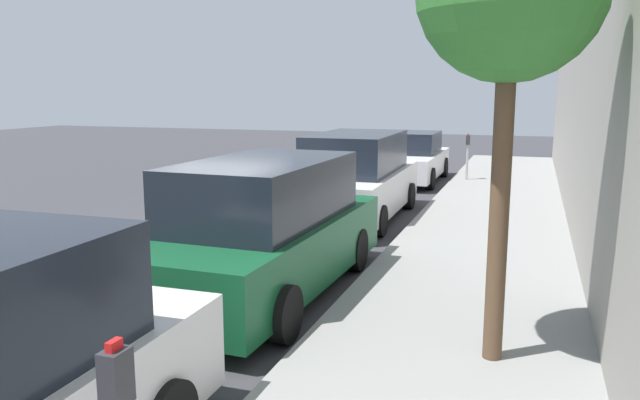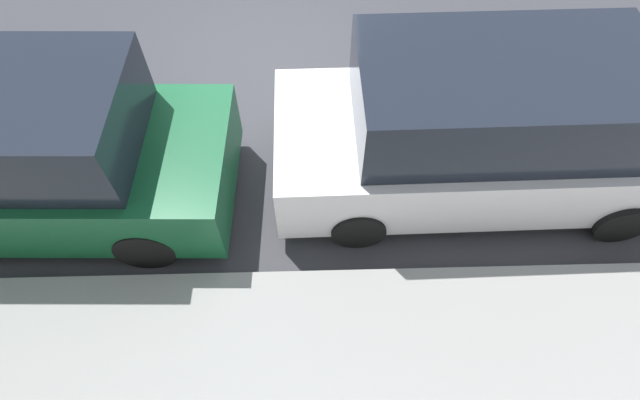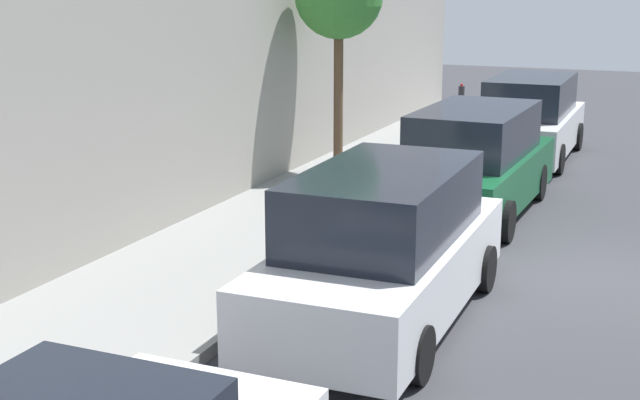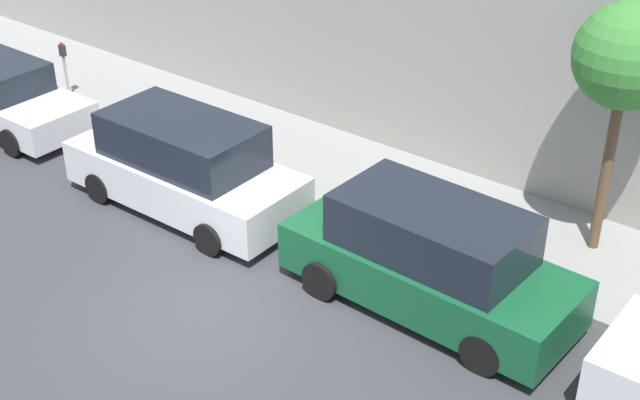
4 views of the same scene
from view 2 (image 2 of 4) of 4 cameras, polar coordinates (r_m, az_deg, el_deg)
name	(u,v)px [view 2 (image 2 of 4)]	position (r m, az deg, el deg)	size (l,w,h in m)	color
ground_plane	(268,69)	(7.96, -5.98, 14.66)	(60.00, 60.00, 0.00)	#38383D
parked_minivan_second	(7,153)	(6.58, -32.13, 4.59)	(2.04, 4.95, 1.90)	#14512D
parked_minivan_third	(488,129)	(6.11, 18.61, 7.65)	(2.02, 4.92, 1.90)	silver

